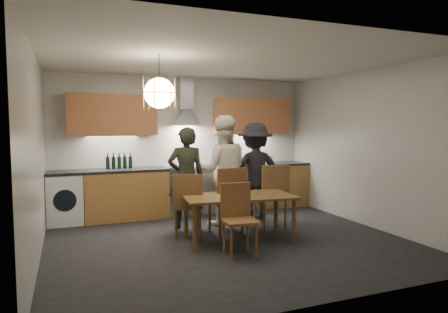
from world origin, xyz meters
name	(u,v)px	position (x,y,z in m)	size (l,w,h in m)	color
ground	(227,241)	(0.00, 0.00, 0.00)	(5.00, 5.00, 0.00)	black
room_shell	(228,123)	(0.00, 0.00, 1.71)	(5.02, 4.52, 2.61)	silver
counter_run	(190,190)	(0.02, 1.95, 0.45)	(5.00, 0.62, 0.90)	tan
range_stove	(189,190)	(0.00, 1.94, 0.44)	(0.90, 0.60, 0.92)	silver
wall_fixtures	(187,115)	(0.00, 2.07, 1.87)	(4.30, 0.54, 1.10)	#C77D4C
pendant_lamp	(159,93)	(-1.00, -0.10, 2.10)	(0.43, 0.43, 0.70)	black
dining_table	(239,201)	(0.15, -0.06, 0.59)	(1.65, 0.95, 0.67)	brown
chair_back_left	(188,201)	(-0.50, 0.34, 0.56)	(0.53, 0.53, 0.97)	brown
chair_back_mid	(229,196)	(0.14, 0.29, 0.60)	(0.50, 0.50, 1.04)	brown
chair_back_right	(273,192)	(0.97, 0.41, 0.60)	(0.51, 0.51, 1.04)	brown
chair_front	(238,214)	(-0.08, -0.57, 0.53)	(0.45, 0.45, 0.92)	brown
person_left	(186,178)	(-0.34, 0.95, 0.83)	(0.60, 0.40, 1.65)	black
person_mid	(222,170)	(0.29, 0.93, 0.92)	(0.90, 0.70, 1.84)	white
person_right	(255,171)	(0.98, 1.10, 0.86)	(1.11, 0.64, 1.72)	black
mixing_bowl	(246,162)	(1.18, 1.94, 0.94)	(0.31, 0.31, 0.08)	silver
stock_pot	(268,160)	(1.66, 1.91, 0.97)	(0.21, 0.21, 0.15)	silver
wine_bottles	(119,161)	(-1.28, 2.02, 1.04)	(0.46, 0.07, 0.28)	black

